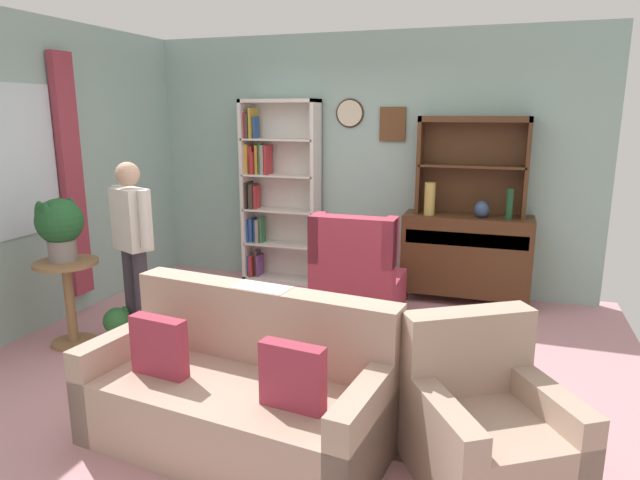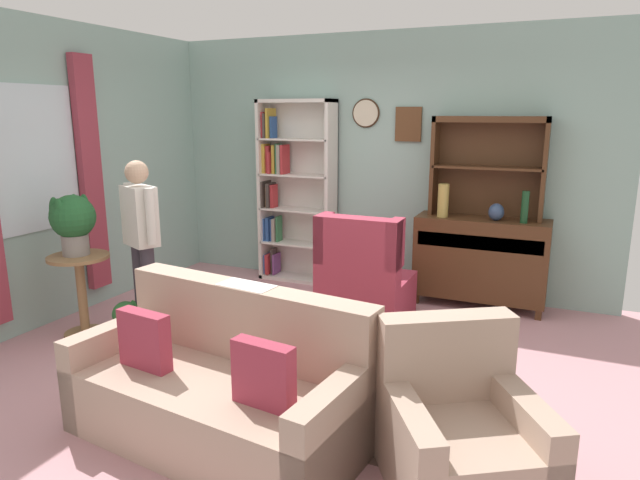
# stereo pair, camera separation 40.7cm
# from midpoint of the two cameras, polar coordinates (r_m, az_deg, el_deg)

# --- Properties ---
(ground_plane) EXTENTS (5.40, 4.60, 0.02)m
(ground_plane) POSITION_cam_midpoint_polar(r_m,az_deg,el_deg) (4.66, -4.55, -12.06)
(ground_plane) COLOR #C68C93
(wall_back) EXTENTS (5.00, 0.09, 2.80)m
(wall_back) POSITION_cam_midpoint_polar(r_m,az_deg,el_deg) (6.26, 2.90, 7.91)
(wall_back) COLOR #93B7AD
(wall_back) RESTS_ON ground_plane
(wall_left) EXTENTS (0.16, 4.20, 2.80)m
(wall_left) POSITION_cam_midpoint_polar(r_m,az_deg,el_deg) (5.71, -29.07, 5.74)
(wall_left) COLOR #93B7AD
(wall_left) RESTS_ON ground_plane
(area_rug) EXTENTS (2.49, 1.66, 0.01)m
(area_rug) POSITION_cam_midpoint_polar(r_m,az_deg,el_deg) (4.33, -3.64, -13.85)
(area_rug) COLOR brown
(area_rug) RESTS_ON ground_plane
(bookshelf) EXTENTS (0.90, 0.30, 2.10)m
(bookshelf) POSITION_cam_midpoint_polar(r_m,az_deg,el_deg) (6.48, -6.38, 4.91)
(bookshelf) COLOR silver
(bookshelf) RESTS_ON ground_plane
(sideboard) EXTENTS (1.30, 0.45, 0.92)m
(sideboard) POSITION_cam_midpoint_polar(r_m,az_deg,el_deg) (5.94, 12.87, -1.46)
(sideboard) COLOR #4C2D19
(sideboard) RESTS_ON ground_plane
(sideboard_hutch) EXTENTS (1.10, 0.26, 1.00)m
(sideboard_hutch) POSITION_cam_midpoint_polar(r_m,az_deg,el_deg) (5.88, 13.50, 8.75)
(sideboard_hutch) COLOR #4C2D19
(sideboard_hutch) RESTS_ON sideboard
(vase_tall) EXTENTS (0.11, 0.11, 0.34)m
(vase_tall) POSITION_cam_midpoint_polar(r_m,az_deg,el_deg) (5.79, 9.23, 4.19)
(vase_tall) COLOR tan
(vase_tall) RESTS_ON sideboard
(vase_round) EXTENTS (0.15, 0.15, 0.17)m
(vase_round) POSITION_cam_midpoint_polar(r_m,az_deg,el_deg) (5.76, 14.34, 3.06)
(vase_round) COLOR #33476B
(vase_round) RESTS_ON sideboard
(bottle_wine) EXTENTS (0.07, 0.07, 0.31)m
(bottle_wine) POSITION_cam_midpoint_polar(r_m,az_deg,el_deg) (5.71, 16.96, 3.54)
(bottle_wine) COLOR #194223
(bottle_wine) RESTS_ON sideboard
(couch_floral) EXTENTS (1.89, 1.06, 0.90)m
(couch_floral) POSITION_cam_midpoint_polar(r_m,az_deg,el_deg) (3.52, -11.57, -15.23)
(couch_floral) COLOR tan
(couch_floral) RESTS_ON ground_plane
(armchair_floral) EXTENTS (1.05, 1.06, 0.88)m
(armchair_floral) POSITION_cam_midpoint_polar(r_m,az_deg,el_deg) (3.23, 13.08, -18.57)
(armchair_floral) COLOR tan
(armchair_floral) RESTS_ON ground_plane
(wingback_chair) EXTENTS (0.78, 0.80, 1.05)m
(wingback_chair) POSITION_cam_midpoint_polar(r_m,az_deg,el_deg) (5.28, 1.64, -4.35)
(wingback_chair) COLOR #A33347
(wingback_chair) RESTS_ON ground_plane
(plant_stand) EXTENTS (0.52, 0.52, 0.74)m
(plant_stand) POSITION_cam_midpoint_polar(r_m,az_deg,el_deg) (5.28, -26.41, -5.00)
(plant_stand) COLOR #997047
(plant_stand) RESTS_ON ground_plane
(potted_plant_large) EXTENTS (0.38, 0.38, 0.53)m
(potted_plant_large) POSITION_cam_midpoint_polar(r_m,az_deg,el_deg) (5.17, -27.26, 1.42)
(potted_plant_large) COLOR gray
(potted_plant_large) RESTS_ON plant_stand
(potted_plant_small) EXTENTS (0.23, 0.23, 0.32)m
(potted_plant_small) POSITION_cam_midpoint_polar(r_m,az_deg,el_deg) (5.22, -22.22, -7.89)
(potted_plant_small) COLOR beige
(potted_plant_small) RESTS_ON ground_plane
(person_reading) EXTENTS (0.51, 0.32, 1.56)m
(person_reading) POSITION_cam_midpoint_polar(r_m,az_deg,el_deg) (5.03, -20.90, 0.07)
(person_reading) COLOR #38333D
(person_reading) RESTS_ON ground_plane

